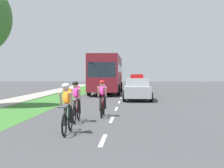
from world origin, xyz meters
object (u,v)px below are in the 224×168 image
object	(u,v)px
cyclist_lead	(67,108)
suv_red	(137,80)
cyclist_distant	(102,98)
bus_maroon	(107,72)
sedan_silver	(137,89)
cyclist_trailing	(76,101)
pickup_dark_green	(136,80)

from	to	relation	value
cyclist_lead	suv_red	size ratio (longest dim) A/B	0.37
cyclist_distant	suv_red	bearing A→B (deg)	86.54
cyclist_distant	bus_maroon	size ratio (longest dim) A/B	0.15
bus_maroon	suv_red	distance (m)	16.50
cyclist_distant	bus_maroon	distance (m)	17.77
sedan_silver	suv_red	world-z (taller)	suv_red
cyclist_trailing	bus_maroon	xyz separation A→B (m)	(-0.21, 19.46, 1.17)
cyclist_distant	pickup_dark_green	world-z (taller)	pickup_dark_green
sedan_silver	bus_maroon	size ratio (longest dim) A/B	0.37
cyclist_lead	cyclist_distant	xyz separation A→B (m)	(0.74, 4.31, 0.00)
suv_red	pickup_dark_green	bearing A→B (deg)	90.21
cyclist_lead	pickup_dark_green	distance (m)	47.34
cyclist_trailing	pickup_dark_green	xyz separation A→B (m)	(2.88, 44.71, 0.02)
cyclist_trailing	cyclist_distant	xyz separation A→B (m)	(0.86, 1.76, 0.00)
cyclist_distant	suv_red	world-z (taller)	suv_red
bus_maroon	suv_red	size ratio (longest dim) A/B	2.47
cyclist_lead	bus_maroon	size ratio (longest dim) A/B	0.15
bus_maroon	sedan_silver	bearing A→B (deg)	-72.09
bus_maroon	cyclist_trailing	bearing A→B (deg)	-89.37
cyclist_trailing	suv_red	distance (m)	35.75
cyclist_lead	cyclist_trailing	bearing A→B (deg)	92.80
pickup_dark_green	cyclist_distant	bearing A→B (deg)	-92.69
cyclist_trailing	bus_maroon	bearing A→B (deg)	90.63
cyclist_distant	sedan_silver	distance (m)	9.35
suv_red	pickup_dark_green	size ratio (longest dim) A/B	0.92
cyclist_lead	bus_maroon	xyz separation A→B (m)	(-0.34, 22.01, 1.17)
cyclist_trailing	cyclist_distant	bearing A→B (deg)	64.01
cyclist_distant	suv_red	xyz separation A→B (m)	(2.05, 33.87, 0.14)
bus_maroon	cyclist_lead	bearing A→B (deg)	-89.12
cyclist_trailing	pickup_dark_green	bearing A→B (deg)	86.32
sedan_silver	suv_red	distance (m)	24.67
cyclist_trailing	cyclist_distant	distance (m)	1.96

